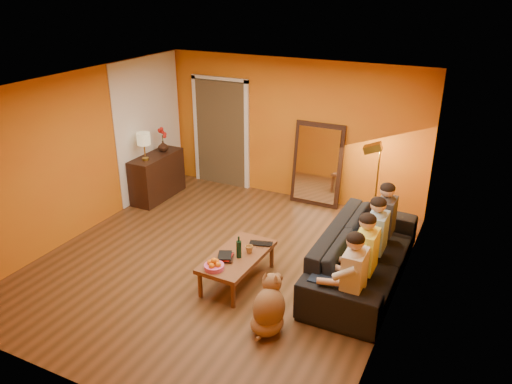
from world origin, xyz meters
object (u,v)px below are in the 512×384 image
at_px(mirror_frame, 317,164).
at_px(sofa, 363,255).
at_px(floor_lamp, 376,187).
at_px(dog, 269,304).
at_px(wine_bottle, 239,247).
at_px(laptop, 261,245).
at_px(vase, 163,146).
at_px(table_lamp, 144,146).
at_px(person_mid_left, 366,258).
at_px(tumbler, 249,249).
at_px(person_mid_right, 376,239).
at_px(person_far_right, 385,222).
at_px(person_far_left, 354,279).
at_px(sideboard, 157,176).
at_px(coffee_table, 238,268).

distance_m(mirror_frame, sofa, 2.62).
distance_m(floor_lamp, dog, 3.25).
height_order(dog, wine_bottle, wine_bottle).
height_order(sofa, laptop, sofa).
bearing_deg(vase, table_lamp, -90.00).
xyz_separation_m(dog, wine_bottle, (-0.77, 0.69, 0.22)).
relative_size(mirror_frame, person_mid_left, 1.25).
bearing_deg(tumbler, person_mid_right, 27.38).
bearing_deg(laptop, person_far_right, 21.18).
bearing_deg(person_far_left, sideboard, 154.69).
bearing_deg(person_far_left, person_far_right, 90.00).
distance_m(wine_bottle, tumbler, 0.21).
xyz_separation_m(wine_bottle, laptop, (0.13, 0.40, -0.14)).
bearing_deg(sideboard, wine_bottle, -34.93).
distance_m(coffee_table, person_far_right, 2.25).
relative_size(person_far_right, tumbler, 11.06).
distance_m(tumbler, vase, 3.51).
distance_m(sofa, person_mid_right, 0.28).
bearing_deg(person_mid_right, wine_bottle, -148.98).
xyz_separation_m(table_lamp, person_far_right, (4.37, -0.12, -0.49)).
xyz_separation_m(table_lamp, dog, (3.53, -2.33, -0.75)).
distance_m(sideboard, person_mid_left, 4.63).
bearing_deg(person_far_right, table_lamp, 178.47).
distance_m(sofa, floor_lamp, 1.69).
relative_size(dog, person_mid_right, 0.58).
distance_m(mirror_frame, person_mid_left, 3.04).
bearing_deg(floor_lamp, vase, 177.97).
relative_size(sideboard, laptop, 3.61).
bearing_deg(tumbler, person_far_left, -11.26).
distance_m(table_lamp, person_far_left, 4.74).
bearing_deg(laptop, person_mid_left, -15.35).
bearing_deg(wine_bottle, sideboard, 145.07).
bearing_deg(coffee_table, person_mid_left, 14.43).
bearing_deg(laptop, wine_bottle, -123.92).
bearing_deg(mirror_frame, person_far_left, -63.34).
relative_size(dog, laptop, 2.16).
height_order(floor_lamp, dog, floor_lamp).
height_order(mirror_frame, coffee_table, mirror_frame).
relative_size(dog, wine_bottle, 2.28).
height_order(mirror_frame, wine_bottle, mirror_frame).
relative_size(mirror_frame, person_far_left, 1.25).
relative_size(person_mid_right, person_far_right, 1.00).
xyz_separation_m(person_mid_right, tumbler, (-1.53, -0.79, -0.14)).
distance_m(wine_bottle, laptop, 0.44).
distance_m(person_far_right, laptop, 1.86).
bearing_deg(coffee_table, tumbler, 47.00).
xyz_separation_m(coffee_table, laptop, (0.18, 0.35, 0.22)).
bearing_deg(person_mid_left, sofa, 106.11).
xyz_separation_m(person_far_right, laptop, (-1.47, -1.11, -0.18)).
bearing_deg(dog, person_mid_right, 51.10).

